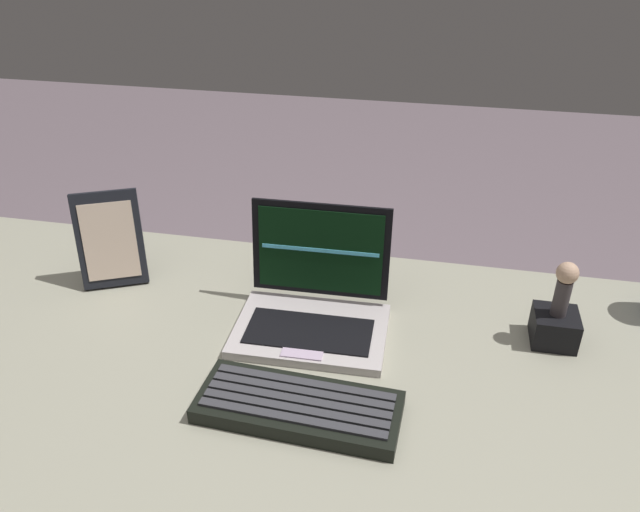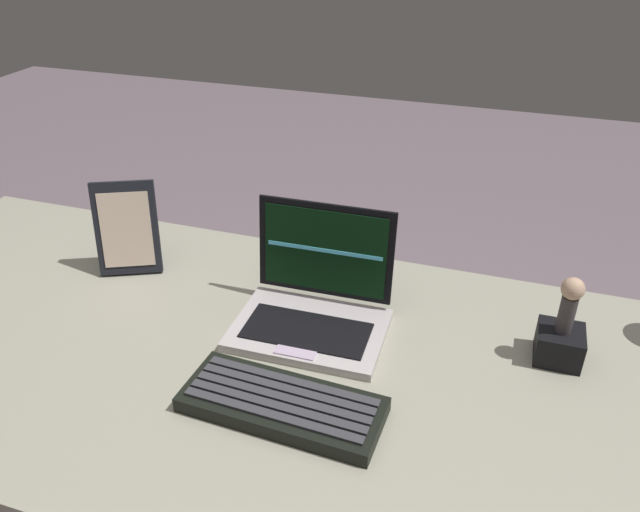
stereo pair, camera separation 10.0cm
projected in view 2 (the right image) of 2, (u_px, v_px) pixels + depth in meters
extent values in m
cube|color=#9B9984|center=(249.00, 360.00, 1.02)|extent=(1.64, 0.73, 0.03)
cylinder|color=black|center=(45.00, 340.00, 1.67)|extent=(0.05, 0.05, 0.73)
cube|color=beige|center=(309.00, 330.00, 1.05)|extent=(0.26, 0.19, 0.02)
cube|color=black|center=(307.00, 330.00, 1.04)|extent=(0.21, 0.10, 0.00)
cube|color=#C2AAC6|center=(296.00, 351.00, 0.99)|extent=(0.07, 0.03, 0.00)
cube|color=black|center=(325.00, 250.00, 1.08)|extent=(0.24, 0.03, 0.17)
cube|color=black|center=(324.00, 251.00, 1.08)|extent=(0.22, 0.02, 0.15)
cube|color=#59CCF2|center=(324.00, 251.00, 1.07)|extent=(0.21, 0.01, 0.01)
cube|color=black|center=(282.00, 405.00, 0.90)|extent=(0.30, 0.13, 0.02)
cube|color=#38383D|center=(271.00, 415.00, 0.86)|extent=(0.27, 0.03, 0.00)
cube|color=#38383D|center=(277.00, 406.00, 0.87)|extent=(0.27, 0.03, 0.00)
cube|color=#38383D|center=(282.00, 397.00, 0.89)|extent=(0.27, 0.03, 0.00)
cube|color=#38383D|center=(287.00, 389.00, 0.90)|extent=(0.27, 0.03, 0.00)
cube|color=#38383D|center=(292.00, 381.00, 0.92)|extent=(0.27, 0.03, 0.00)
cube|color=black|center=(127.00, 228.00, 1.19)|extent=(0.13, 0.10, 0.18)
cube|color=beige|center=(126.00, 230.00, 1.19)|extent=(0.10, 0.07, 0.14)
cube|color=black|center=(135.00, 255.00, 1.26)|extent=(0.02, 0.02, 0.03)
cube|color=black|center=(559.00, 345.00, 0.99)|extent=(0.07, 0.07, 0.05)
cylinder|color=#3C3538|center=(567.00, 314.00, 0.96)|extent=(0.03, 0.03, 0.06)
sphere|color=tan|center=(573.00, 289.00, 0.93)|extent=(0.04, 0.04, 0.04)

